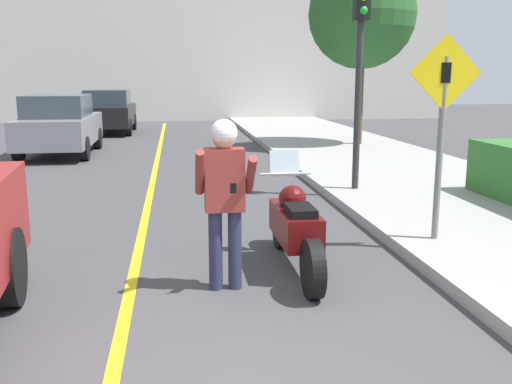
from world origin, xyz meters
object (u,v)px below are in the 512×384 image
crossing_sign (442,119)px  street_tree (362,15)px  traffic_light (360,43)px  motorcycle (295,227)px  parked_car_grey (60,125)px  person_biker (225,186)px  parked_car_black (109,111)px

crossing_sign → street_tree: 10.79m
traffic_light → motorcycle: bearing=-117.0°
motorcycle → street_tree: 12.06m
traffic_light → parked_car_grey: (-6.46, 6.69, -1.89)m
crossing_sign → street_tree: (2.32, 10.28, 2.30)m
traffic_light → parked_car_grey: size_ratio=0.89×
motorcycle → traffic_light: bearing=63.0°
motorcycle → traffic_light: traffic_light is taller
motorcycle → parked_car_grey: parked_car_grey is taller
motorcycle → street_tree: size_ratio=0.43×
motorcycle → person_biker: 1.14m
motorcycle → person_biker: size_ratio=1.33×
motorcycle → parked_car_grey: bearing=113.3°
traffic_light → parked_car_grey: bearing=134.0°
crossing_sign → person_biker: bearing=-160.4°
person_biker → crossing_sign: bearing=19.6°
crossing_sign → traffic_light: 3.50m
person_biker → parked_car_grey: 11.61m
parked_car_black → crossing_sign: bearing=-70.5°
parked_car_black → motorcycle: bearing=-77.1°
traffic_light → street_tree: bearing=71.7°
crossing_sign → traffic_light: size_ratio=0.67×
crossing_sign → parked_car_grey: crossing_sign is taller
crossing_sign → street_tree: street_tree is taller
crossing_sign → street_tree: size_ratio=0.46×
parked_car_grey → parked_car_black: size_ratio=1.00×
crossing_sign → motorcycle: bearing=-166.3°
person_biker → street_tree: 12.68m
motorcycle → crossing_sign: bearing=13.7°
person_biker → parked_car_black: 17.64m
parked_car_grey → parked_car_black: (0.65, 6.38, 0.00)m
traffic_light → parked_car_grey: traffic_light is taller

